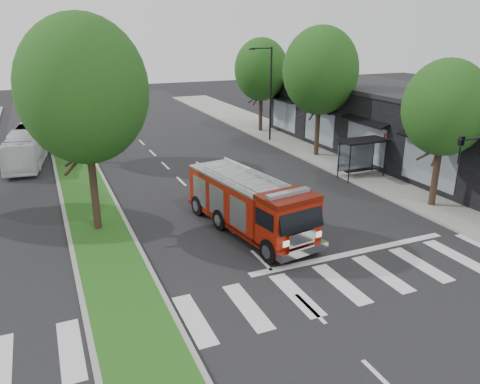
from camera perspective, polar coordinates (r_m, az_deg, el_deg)
name	(u,v)px	position (r m, az deg, el deg)	size (l,w,h in m)	color
ground	(261,260)	(20.30, 2.60, -8.31)	(140.00, 140.00, 0.00)	black
sidewalk_right	(358,167)	(34.48, 14.17, 2.98)	(5.00, 80.00, 0.15)	gray
median	(76,167)	(35.44, -19.35, 2.92)	(3.00, 50.00, 0.15)	gray
storefront_row	(411,128)	(36.79, 20.13, 7.30)	(8.00, 30.00, 5.00)	black
bus_shelter	(361,148)	(31.80, 14.57, 5.27)	(3.20, 1.60, 2.61)	black
tree_right_near	(445,108)	(26.89, 23.74, 9.36)	(4.40, 4.40, 8.05)	black
tree_right_mid	(320,71)	(36.00, 9.78, 14.36)	(5.60, 5.60, 9.72)	black
tree_right_far	(261,70)	(44.75, 2.60, 14.68)	(5.00, 5.00, 8.73)	black
tree_median_near	(83,90)	(22.38, -18.56, 11.68)	(5.80, 5.80, 10.16)	black
tree_median_far	(63,72)	(36.31, -20.76, 13.47)	(5.60, 5.60, 9.72)	black
streetlight_right_far	(269,90)	(40.81, 3.58, 12.31)	(2.11, 0.20, 8.00)	black
fire_engine	(249,204)	(22.58, 1.15, -1.48)	(3.80, 8.68, 2.91)	#5B0E05
city_bus	(27,147)	(37.71, -24.51, 5.05)	(2.10, 8.99, 2.50)	white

